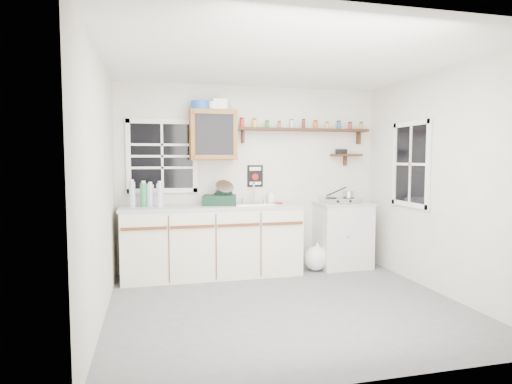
# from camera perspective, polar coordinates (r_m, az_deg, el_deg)

# --- Properties ---
(room) EXTENTS (3.64, 3.24, 2.54)m
(room) POSITION_cam_1_polar(r_m,az_deg,el_deg) (4.36, 4.15, 0.94)
(room) COLOR #57575A
(room) RESTS_ON ground
(main_cabinet) EXTENTS (2.31, 0.63, 0.92)m
(main_cabinet) POSITION_cam_1_polar(r_m,az_deg,el_deg) (5.59, -5.79, -6.45)
(main_cabinet) COLOR beige
(main_cabinet) RESTS_ON floor
(right_cabinet) EXTENTS (0.73, 0.57, 0.91)m
(right_cabinet) POSITION_cam_1_polar(r_m,az_deg,el_deg) (6.14, 11.48, -5.59)
(right_cabinet) COLOR silver
(right_cabinet) RESTS_ON floor
(sink) EXTENTS (0.52, 0.44, 0.29)m
(sink) POSITION_cam_1_polar(r_m,az_deg,el_deg) (5.63, -0.41, -1.53)
(sink) COLOR #B3B3B8
(sink) RESTS_ON main_cabinet
(upper_cabinet) EXTENTS (0.60, 0.32, 0.65)m
(upper_cabinet) POSITION_cam_1_polar(r_m,az_deg,el_deg) (5.65, -5.75, 7.56)
(upper_cabinet) COLOR brown
(upper_cabinet) RESTS_ON wall_back
(upper_cabinet_clutter) EXTENTS (0.46, 0.24, 0.14)m
(upper_cabinet_clutter) POSITION_cam_1_polar(r_m,az_deg,el_deg) (5.67, -6.41, 11.43)
(upper_cabinet_clutter) COLOR blue
(upper_cabinet_clutter) RESTS_ON upper_cabinet
(spice_shelf) EXTENTS (1.91, 0.18, 0.34)m
(spice_shelf) POSITION_cam_1_polar(r_m,az_deg,el_deg) (6.03, 6.27, 8.33)
(spice_shelf) COLOR black
(spice_shelf) RESTS_ON wall_back
(secondary_shelf) EXTENTS (0.45, 0.16, 0.24)m
(secondary_shelf) POSITION_cam_1_polar(r_m,az_deg,el_deg) (6.27, 11.75, 4.90)
(secondary_shelf) COLOR black
(secondary_shelf) RESTS_ON wall_back
(warning_sign) EXTENTS (0.22, 0.02, 0.30)m
(warning_sign) POSITION_cam_1_polar(r_m,az_deg,el_deg) (5.90, -0.12, 2.15)
(warning_sign) COLOR black
(warning_sign) RESTS_ON wall_back
(window_back) EXTENTS (0.93, 0.03, 0.98)m
(window_back) POSITION_cam_1_polar(r_m,az_deg,el_deg) (5.73, -12.40, 4.68)
(window_back) COLOR black
(window_back) RESTS_ON wall_back
(window_right) EXTENTS (0.03, 0.78, 1.08)m
(window_right) POSITION_cam_1_polar(r_m,az_deg,el_deg) (5.63, 19.96, 3.51)
(window_right) COLOR black
(window_right) RESTS_ON wall_back
(water_bottles) EXTENTS (0.41, 0.17, 0.34)m
(water_bottles) POSITION_cam_1_polar(r_m,az_deg,el_deg) (5.48, -14.30, -0.35)
(water_bottles) COLOR #AABEC8
(water_bottles) RESTS_ON main_cabinet
(dish_rack) EXTENTS (0.48, 0.40, 0.32)m
(dish_rack) POSITION_cam_1_polar(r_m,az_deg,el_deg) (5.55, -4.71, -0.66)
(dish_rack) COLOR black
(dish_rack) RESTS_ON main_cabinet
(soap_bottle) EXTENTS (0.08, 0.08, 0.17)m
(soap_bottle) POSITION_cam_1_polar(r_m,az_deg,el_deg) (5.90, 1.96, -0.51)
(soap_bottle) COLOR silver
(soap_bottle) RESTS_ON main_cabinet
(rag) EXTENTS (0.13, 0.11, 0.02)m
(rag) POSITION_cam_1_polar(r_m,az_deg,el_deg) (5.68, 2.91, -1.50)
(rag) COLOR maroon
(rag) RESTS_ON main_cabinet
(hotplate) EXTENTS (0.52, 0.28, 0.08)m
(hotplate) POSITION_cam_1_polar(r_m,az_deg,el_deg) (6.03, 11.11, -1.08)
(hotplate) COLOR #B3B3B8
(hotplate) RESTS_ON right_cabinet
(saucepan) EXTENTS (0.34, 0.26, 0.16)m
(saucepan) POSITION_cam_1_polar(r_m,az_deg,el_deg) (6.08, 12.15, -0.31)
(saucepan) COLOR #B3B3B8
(saucepan) RESTS_ON hotplate
(trash_bag) EXTENTS (0.37, 0.33, 0.42)m
(trash_bag) POSITION_cam_1_polar(r_m,az_deg,el_deg) (5.90, 7.98, -8.71)
(trash_bag) COLOR white
(trash_bag) RESTS_ON floor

